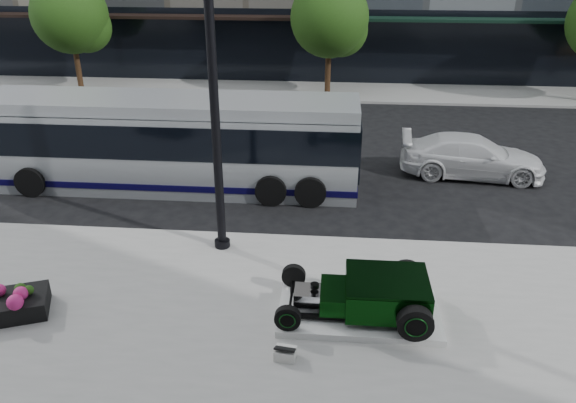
# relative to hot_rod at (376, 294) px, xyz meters

# --- Properties ---
(ground) EXTENTS (120.00, 120.00, 0.00)m
(ground) POSITION_rel_hot_rod_xyz_m (-2.44, 5.45, -0.70)
(ground) COLOR black
(ground) RESTS_ON ground
(sidewalk_far) EXTENTS (70.00, 4.00, 0.12)m
(sidewalk_far) POSITION_rel_hot_rod_xyz_m (-2.44, 19.45, -0.64)
(sidewalk_far) COLOR gray
(sidewalk_far) RESTS_ON ground
(street_trees) EXTENTS (29.80, 3.80, 5.70)m
(street_trees) POSITION_rel_hot_rod_xyz_m (-1.30, 18.52, 3.07)
(street_trees) COLOR black
(street_trees) RESTS_ON sidewalk_far
(display_plinth) EXTENTS (3.40, 1.80, 0.15)m
(display_plinth) POSITION_rel_hot_rod_xyz_m (-0.33, -0.00, -0.50)
(display_plinth) COLOR silver
(display_plinth) RESTS_ON sidewalk_near
(hot_rod) EXTENTS (3.22, 2.00, 0.81)m
(hot_rod) POSITION_rel_hot_rod_xyz_m (0.00, 0.00, 0.00)
(hot_rod) COLOR black
(hot_rod) RESTS_ON display_plinth
(info_plaque) EXTENTS (0.44, 0.35, 0.31)m
(info_plaque) POSITION_rel_hot_rod_xyz_m (-1.77, -1.48, -0.45)
(info_plaque) COLOR silver
(info_plaque) RESTS_ON sidewalk_near
(lamppost) EXTENTS (0.40, 0.40, 7.29)m
(lamppost) POSITION_rel_hot_rod_xyz_m (-3.80, 2.68, 2.79)
(lamppost) COLOR black
(lamppost) RESTS_ON sidewalk_near
(transit_bus) EXTENTS (12.12, 2.88, 2.92)m
(transit_bus) POSITION_rel_hot_rod_xyz_m (-6.23, 6.84, 0.79)
(transit_bus) COLOR #ACB1B6
(transit_bus) RESTS_ON ground
(white_sedan) EXTENTS (4.94, 2.35, 1.39)m
(white_sedan) POSITION_rel_hot_rod_xyz_m (3.71, 8.50, -0.00)
(white_sedan) COLOR white
(white_sedan) RESTS_ON ground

